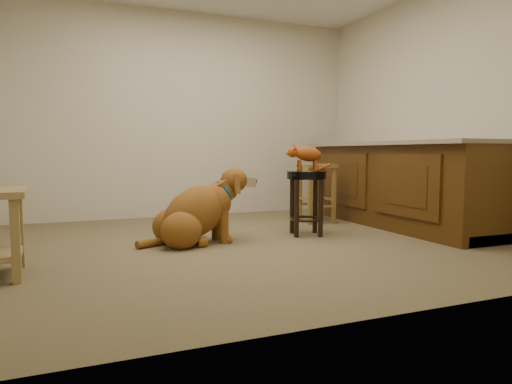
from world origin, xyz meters
name	(u,v)px	position (x,y,z in m)	size (l,w,h in m)	color
floor	(241,244)	(0.00, 0.00, 0.00)	(4.50, 4.00, 0.01)	brown
room_shell	(240,54)	(0.00, 0.00, 1.68)	(4.54, 4.04, 2.62)	beige
cabinet_run	(394,187)	(1.94, 0.30, 0.44)	(0.70, 2.56, 0.94)	#4F300E
padded_stool	(306,190)	(0.76, 0.17, 0.45)	(0.41, 0.41, 0.64)	black
wood_stool	(317,192)	(1.27, 0.86, 0.36)	(0.40, 0.40, 0.69)	brown
golden_retriever	(197,214)	(-0.37, 0.15, 0.27)	(1.16, 0.59, 0.73)	brown
tabby_kitten	(305,155)	(0.75, 0.17, 0.80)	(0.47, 0.21, 0.30)	#90390E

